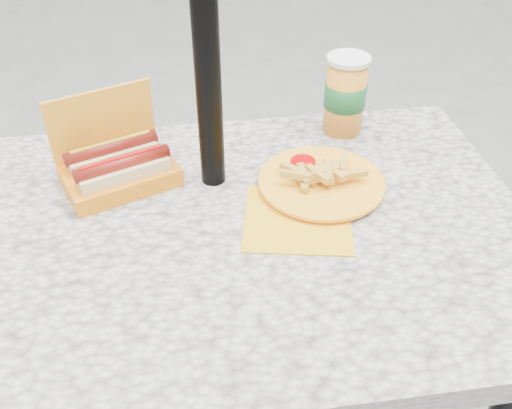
{
  "coord_description": "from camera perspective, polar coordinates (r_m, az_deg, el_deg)",
  "views": [
    {
      "loc": [
        -0.05,
        -0.82,
        1.45
      ],
      "look_at": [
        0.07,
        -0.0,
        0.8
      ],
      "focal_mm": 40.0,
      "sensor_mm": 36.0,
      "label": 1
    }
  ],
  "objects": [
    {
      "name": "hotdog_box",
      "position": [
        1.2,
        -13.65,
        3.76
      ],
      "size": [
        0.26,
        0.22,
        0.18
      ],
      "rotation": [
        0.0,
        0.0,
        0.38
      ],
      "color": "#FFA720",
      "rests_on": "picnic_table"
    },
    {
      "name": "fries_plate",
      "position": [
        1.17,
        6.3,
        2.11
      ],
      "size": [
        0.32,
        0.35,
        0.05
      ],
      "rotation": [
        0.0,
        0.0,
        -0.34
      ],
      "color": "gold",
      "rests_on": "picnic_table"
    },
    {
      "name": "picnic_table",
      "position": [
        1.15,
        -3.31,
        -6.46
      ],
      "size": [
        1.2,
        0.8,
        0.75
      ],
      "color": "beige",
      "rests_on": "ground"
    },
    {
      "name": "soda_cup",
      "position": [
        1.35,
        8.91,
        10.81
      ],
      "size": [
        0.1,
        0.1,
        0.18
      ],
      "rotation": [
        0.0,
        0.0,
        -0.25
      ],
      "color": "orange",
      "rests_on": "picnic_table"
    },
    {
      "name": "umbrella_pole",
      "position": [
        1.04,
        -5.18,
        18.37
      ],
      "size": [
        0.05,
        0.05,
        2.2
      ],
      "primitive_type": "cylinder",
      "color": "black",
      "rests_on": "ground"
    }
  ]
}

